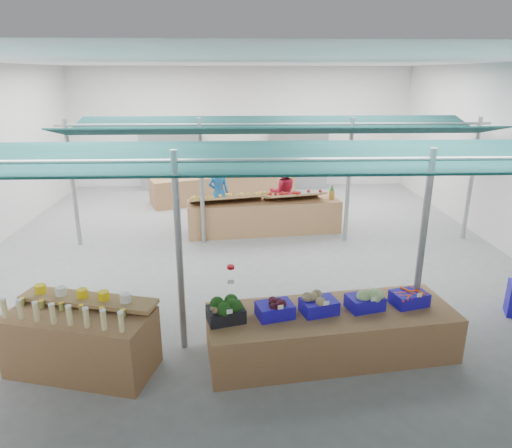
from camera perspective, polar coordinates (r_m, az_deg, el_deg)
The scene contains 22 objects.
floor at distance 10.81m, azimuth -1.40°, elevation -3.15°, with size 13.00×13.00×0.00m, color slate.
hall at distance 11.57m, azimuth -1.64°, elevation 11.82°, with size 13.00×13.00×13.00m.
pole_grid at distance 8.63m, azimuth 3.73°, elevation 3.89°, with size 10.00×4.60×3.00m.
awnings at distance 8.44m, azimuth 3.87°, elevation 10.27°, with size 9.50×7.08×0.30m.
back_shelving_left at distance 16.49m, azimuth -10.64°, elevation 7.70°, with size 2.00×0.50×2.00m, color #B23F33.
back_shelving_right at distance 16.47m, azimuth 5.21°, elevation 7.92°, with size 2.00×0.50×2.00m, color #B23F33.
bottle_shelf at distance 6.93m, azimuth -20.85°, elevation -13.23°, with size 2.14×1.58×1.16m.
veg_counter at distance 6.96m, azimuth 9.31°, elevation -13.20°, with size 3.57×1.19×0.69m, color brown.
fruit_counter at distance 11.85m, azimuth 0.98°, elevation 0.97°, with size 3.92×0.93×0.84m, color brown.
far_counter at distance 14.98m, azimuth -3.95°, elevation 4.66°, with size 4.74×0.95×0.85m, color brown.
vendor_left at distance 12.80m, azimuth -4.68°, elevation 3.93°, with size 0.57×0.38×1.57m, color #17579A.
vendor_right at distance 12.86m, azimuth 3.38°, elevation 4.02°, with size 0.76×0.59×1.57m, color maroon.
crate_broccoli at distance 6.40m, azimuth -3.81°, elevation -10.75°, with size 0.57×0.47×0.35m.
crate_beets at distance 6.51m, azimuth 2.38°, elevation -10.44°, with size 0.57×0.47×0.29m.
crate_celeriac at distance 6.66m, azimuth 7.89°, elevation -9.81°, with size 0.57×0.47×0.31m.
crate_cabbage at distance 6.88m, azimuth 13.48°, elevation -9.05°, with size 0.57×0.47×0.35m.
crate_carrots at distance 7.19m, azimuth 18.60°, elevation -8.71°, with size 0.57×0.47×0.29m.
sparrow at distance 6.24m, azimuth -5.17°, elevation -10.68°, with size 0.12×0.09×0.11m.
pole_ribbon at distance 7.11m, azimuth -3.18°, elevation -5.58°, with size 0.12×0.12×0.28m.
apple_heap_yellow at distance 11.48m, azimuth -3.53°, elevation 3.41°, with size 2.01×1.11×0.27m.
apple_heap_red at distance 11.76m, azimuth 4.90°, elevation 3.74°, with size 1.62×1.02×0.27m.
pineapple at distance 12.02m, azimuth 9.46°, elevation 3.96°, with size 0.14×0.14×0.39m.
Camera 1 is at (-0.16, -10.05, 3.96)m, focal length 32.00 mm.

